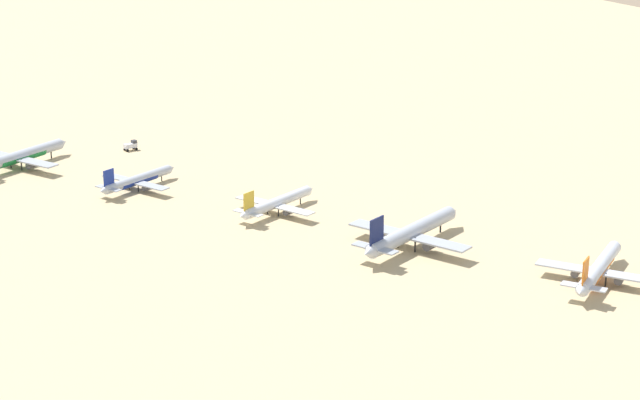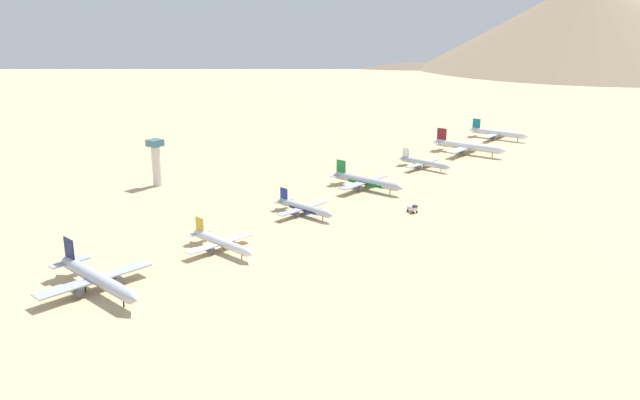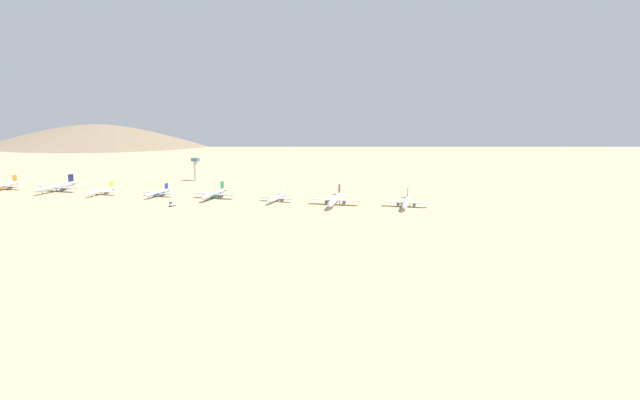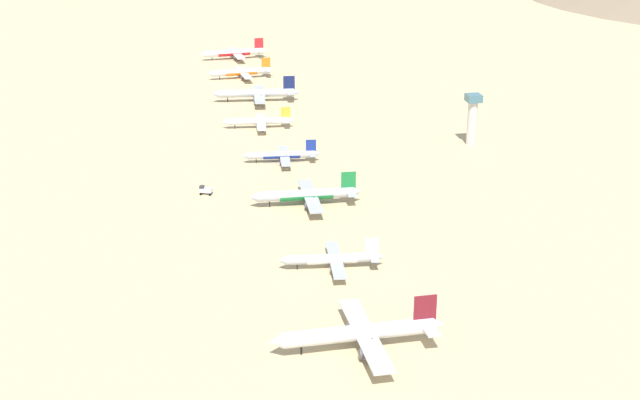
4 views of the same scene
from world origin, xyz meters
The scene contains 7 objects.
ground_plane centered at (0.00, 0.00, 0.00)m, with size 2700.47×2700.47×0.00m, color tan.
parked_jet_1 centered at (3.50, -168.91, 4.22)m, with size 43.97×35.83×12.68m.
parked_jet_2 centered at (-0.45, -110.07, 5.01)m, with size 51.58×41.96×14.87m.
parked_jet_3 centered at (3.91, -56.53, 3.74)m, with size 38.52×31.34×11.10m.
parked_jet_4 centered at (-0.93, 0.33, 3.53)m, with size 36.85×29.96×10.62m.
parked_jet_5 centered at (-4.08, 55.36, 4.49)m, with size 46.70×37.84×13.49m.
service_truck centered at (36.67, 36.38, 2.08)m, with size 5.67×4.19×3.90m.
Camera 1 is at (-307.36, -273.73, 129.55)m, focal length 67.13 mm.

